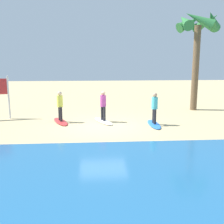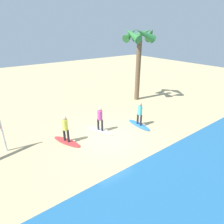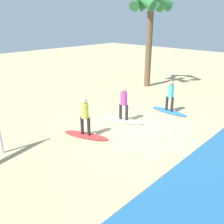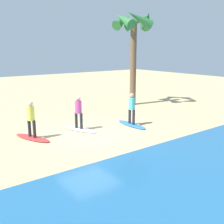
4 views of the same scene
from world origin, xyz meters
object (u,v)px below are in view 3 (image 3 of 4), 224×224
(surfer_white, at_px, (124,101))
(surfboard_red, at_px, (86,135))
(surfboard_blue, at_px, (169,111))
(surfboard_white, at_px, (123,120))
(palm_tree, at_px, (151,10))
(surfer_blue, at_px, (170,94))
(surfer_red, at_px, (85,114))

(surfer_white, xyz_separation_m, surfboard_red, (2.36, -0.08, -0.99))
(surfboard_blue, bearing_deg, surfboard_white, -108.59)
(surfboard_white, distance_m, palm_tree, 8.85)
(surfboard_white, height_order, palm_tree, palm_tree)
(surfboard_white, distance_m, surfboard_red, 2.36)
(surfer_white, bearing_deg, surfer_blue, 160.58)
(surfboard_red, distance_m, surfer_red, 0.99)
(surfer_white, relative_size, palm_tree, 0.25)
(surfboard_blue, relative_size, surfboard_red, 1.00)
(surfer_red, height_order, palm_tree, palm_tree)
(surfboard_white, relative_size, surfer_white, 1.28)
(surfer_blue, bearing_deg, palm_tree, -131.64)
(surfboard_white, relative_size, surfboard_red, 1.00)
(surfer_white, height_order, surfer_red, same)
(surfboard_white, distance_m, surfer_white, 0.99)
(surfer_blue, bearing_deg, surfboard_red, -11.46)
(surfer_red, xyz_separation_m, palm_tree, (-8.73, -3.16, 4.22))
(surfboard_blue, xyz_separation_m, surfer_white, (2.66, -0.94, 0.99))
(surfboard_white, xyz_separation_m, surfer_red, (2.36, -0.08, 0.99))
(surfboard_white, relative_size, palm_tree, 0.32)
(surfboard_white, bearing_deg, palm_tree, 95.48)
(surfboard_blue, distance_m, surfboard_red, 5.12)
(palm_tree, bearing_deg, surfboard_blue, 48.36)
(palm_tree, bearing_deg, surfer_red, 19.87)
(surfer_blue, distance_m, surfboard_red, 5.22)
(surfboard_red, bearing_deg, surfer_white, 67.66)
(surfboard_blue, xyz_separation_m, surfboard_red, (5.02, -1.02, 0.00))
(surfer_white, xyz_separation_m, palm_tree, (-6.37, -3.24, 4.22))
(surfer_blue, bearing_deg, surfer_white, -19.42)
(surfboard_blue, bearing_deg, surfer_blue, 0.82)
(surfboard_blue, height_order, surfer_blue, surfer_blue)
(surfer_blue, bearing_deg, surfer_red, -11.46)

